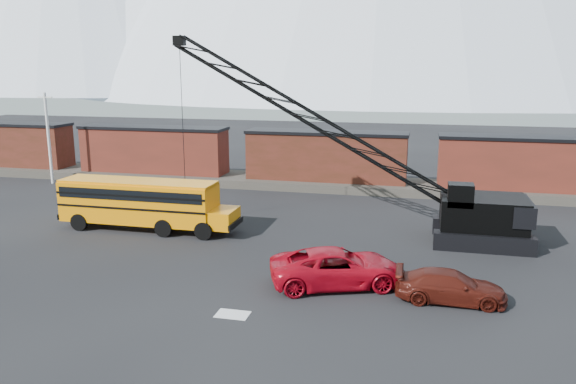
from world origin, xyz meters
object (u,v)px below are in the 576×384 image
object	(u,v)px
red_pickup	(337,267)
crawler_crane	(337,133)
school_bus	(144,202)
maroon_suv	(451,286)

from	to	relation	value
red_pickup	crawler_crane	size ratio (longest dim) A/B	0.29
school_bus	crawler_crane	distance (m)	12.91
maroon_suv	red_pickup	bearing A→B (deg)	81.15
red_pickup	maroon_suv	bearing A→B (deg)	-118.18
maroon_suv	crawler_crane	distance (m)	12.66
school_bus	red_pickup	xyz separation A→B (m)	(13.34, -6.39, -0.91)
red_pickup	maroon_suv	size ratio (longest dim) A/B	1.32
school_bus	maroon_suv	xyz separation A→B (m)	(18.50, -7.10, -1.10)
school_bus	maroon_suv	distance (m)	19.84
red_pickup	maroon_suv	xyz separation A→B (m)	(5.16, -0.71, -0.19)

